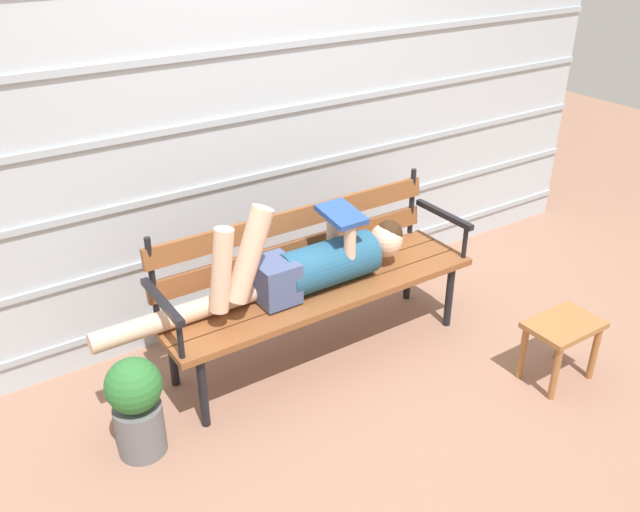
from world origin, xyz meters
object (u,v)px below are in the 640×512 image
at_px(reclining_person, 304,265).
at_px(potted_plant, 137,404).
at_px(park_bench, 313,273).
at_px(footstool, 562,335).

bearing_deg(reclining_person, potted_plant, -169.87).
relative_size(park_bench, footstool, 4.65).
bearing_deg(reclining_person, park_bench, 36.19).
relative_size(reclining_person, footstool, 4.52).
height_order(park_bench, reclining_person, reclining_person).
bearing_deg(park_bench, potted_plant, -167.19).
xyz_separation_m(reclining_person, potted_plant, (-1.01, -0.18, -0.32)).
bearing_deg(footstool, potted_plant, 161.01).
xyz_separation_m(park_bench, footstool, (0.92, -0.95, -0.21)).
bearing_deg(potted_plant, footstool, -18.99).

